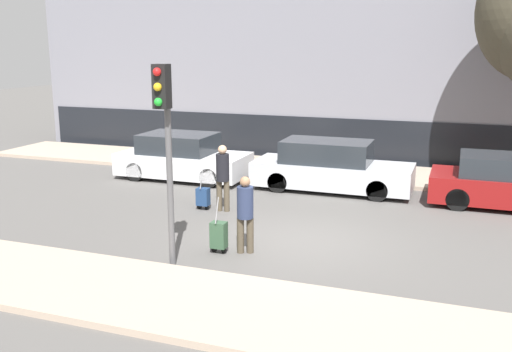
{
  "coord_description": "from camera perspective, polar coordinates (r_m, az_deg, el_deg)",
  "views": [
    {
      "loc": [
        3.18,
        -11.62,
        4.22
      ],
      "look_at": [
        -1.7,
        1.8,
        0.95
      ],
      "focal_mm": 40.0,
      "sensor_mm": 36.0,
      "label": 1
    }
  ],
  "objects": [
    {
      "name": "building_facade",
      "position": [
        22.48,
        12.31,
        16.28
      ],
      "size": [
        28.0,
        2.85,
        11.34
      ],
      "color": "slate",
      "rests_on": "ground_plane"
    },
    {
      "name": "trolley_right",
      "position": [
        11.89,
        -3.75,
        -5.91
      ],
      "size": [
        0.34,
        0.29,
        1.21
      ],
      "color": "#335138",
      "rests_on": "ground_plane"
    },
    {
      "name": "trolley_left",
      "position": [
        15.03,
        -5.32,
        -2.08
      ],
      "size": [
        0.34,
        0.29,
        1.12
      ],
      "color": "navy",
      "rests_on": "ground_plane"
    },
    {
      "name": "traffic_light",
      "position": [
        10.69,
        -9.08,
        4.98
      ],
      "size": [
        0.28,
        0.47,
        3.9
      ],
      "color": "#515154",
      "rests_on": "ground_plane"
    },
    {
      "name": "pedestrian_right",
      "position": [
        11.72,
        -1.09,
        -3.44
      ],
      "size": [
        0.34,
        0.34,
        1.63
      ],
      "rotation": [
        0.0,
        0.0,
        0.38
      ],
      "color": "#4C4233",
      "rests_on": "ground_plane"
    },
    {
      "name": "parked_car_2",
      "position": [
        16.58,
        23.73,
        -0.64
      ],
      "size": [
        3.96,
        1.85,
        1.39
      ],
      "color": "maroon",
      "rests_on": "ground_plane"
    },
    {
      "name": "pedestrian_left",
      "position": [
        14.71,
        -3.35,
        0.21
      ],
      "size": [
        0.35,
        0.34,
        1.75
      ],
      "rotation": [
        0.0,
        0.0,
        0.11
      ],
      "color": "#4C4233",
      "rests_on": "ground_plane"
    },
    {
      "name": "ground_plane",
      "position": [
        12.76,
        4.42,
        -6.45
      ],
      "size": [
        80.0,
        80.0,
        0.0
      ],
      "primitive_type": "plane",
      "color": "#565451"
    },
    {
      "name": "sidewalk_near",
      "position": [
        9.45,
        -1.89,
        -13.22
      ],
      "size": [
        28.0,
        2.5,
        0.12
      ],
      "color": "tan",
      "rests_on": "ground_plane"
    },
    {
      "name": "sidewalk_far",
      "position": [
        19.34,
        10.04,
        0.28
      ],
      "size": [
        28.0,
        3.0,
        0.12
      ],
      "color": "tan",
      "rests_on": "ground_plane"
    },
    {
      "name": "parked_car_1",
      "position": [
        17.05,
        7.46,
        0.84
      ],
      "size": [
        4.67,
        1.73,
        1.49
      ],
      "color": "#B7BABF",
      "rests_on": "ground_plane"
    },
    {
      "name": "parked_car_0",
      "position": [
        18.61,
        -7.38,
        1.82
      ],
      "size": [
        4.16,
        1.91,
        1.46
      ],
      "color": "silver",
      "rests_on": "ground_plane"
    }
  ]
}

